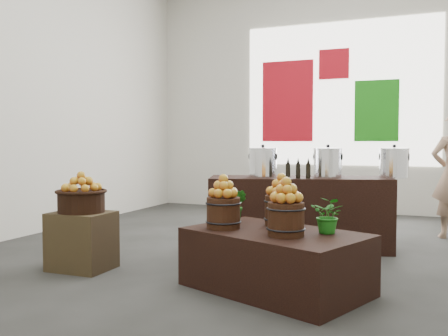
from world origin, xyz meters
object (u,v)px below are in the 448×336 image
at_px(crate, 82,241).
at_px(stock_pot_center, 328,164).
at_px(wicker_basket, 81,202).
at_px(stock_pot_left, 263,163).
at_px(stock_pot_right, 394,164).
at_px(display_table, 275,261).
at_px(counter, 299,213).

height_order(crate, stock_pot_center, stock_pot_center).
xyz_separation_m(wicker_basket, stock_pot_left, (1.28, 1.51, 0.32)).
relative_size(stock_pot_left, stock_pot_right, 1.00).
bearing_deg(wicker_basket, stock_pot_left, 49.73).
distance_m(stock_pot_left, stock_pot_right, 1.42).
distance_m(wicker_basket, stock_pot_right, 3.29).
height_order(display_table, counter, counter).
distance_m(wicker_basket, counter, 2.34).
bearing_deg(wicker_basket, stock_pot_right, 36.61).
distance_m(crate, stock_pot_right, 3.35).
height_order(crate, counter, counter).
bearing_deg(stock_pot_right, wicker_basket, -143.39).
height_order(crate, stock_pot_right, stock_pot_right).
bearing_deg(counter, stock_pot_right, 0.00).
height_order(stock_pot_left, stock_pot_center, same).
bearing_deg(counter, crate, -153.67).
height_order(crate, wicker_basket, wicker_basket).
bearing_deg(wicker_basket, crate, 0.00).
bearing_deg(stock_pot_left, counter, 18.24).
bearing_deg(counter, stock_pot_left, 180.00).
bearing_deg(display_table, stock_pot_center, 108.13).
relative_size(wicker_basket, stock_pot_right, 1.42).
xyz_separation_m(crate, wicker_basket, (0.00, 0.00, 0.37)).
xyz_separation_m(wicker_basket, display_table, (1.86, 0.05, -0.39)).
bearing_deg(crate, stock_pot_center, 41.54).
xyz_separation_m(wicker_basket, stock_pot_right, (2.63, 1.96, 0.32)).
xyz_separation_m(stock_pot_center, stock_pot_right, (0.68, 0.22, 0.00)).
xyz_separation_m(crate, display_table, (1.86, 0.05, -0.03)).
height_order(wicker_basket, stock_pot_right, stock_pot_right).
distance_m(counter, stock_pot_center, 0.63).
relative_size(counter, stock_pot_left, 6.47).
bearing_deg(stock_pot_left, stock_pot_right, 18.24).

